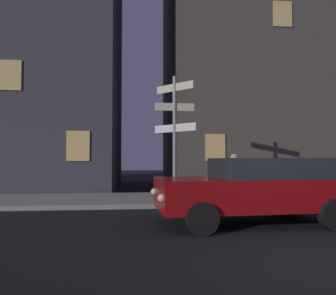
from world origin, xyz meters
TOP-DOWN VIEW (x-y plane):
  - ground_plane at (0.00, 0.00)m, footprint 80.00×80.00m
  - sidewalk_kerb at (0.00, 6.60)m, footprint 40.00×3.39m
  - signpost at (-1.42, 5.32)m, footprint 1.24×1.16m
  - car_far_trailing at (0.08, 2.54)m, footprint 4.42×2.28m
  - cyclist at (0.11, 3.96)m, footprint 1.82×0.33m
  - building_right_block at (5.76, 13.73)m, footprint 12.94×8.70m

SIDE VIEW (x-z plane):
  - ground_plane at x=0.00m, z-range 0.00..0.00m
  - sidewalk_kerb at x=0.00m, z-range 0.00..0.14m
  - cyclist at x=0.11m, z-range -0.06..1.55m
  - car_far_trailing at x=0.08m, z-range 0.07..1.55m
  - signpost at x=-1.42m, z-range 0.48..4.41m
  - building_right_block at x=5.76m, z-range 0.00..21.71m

